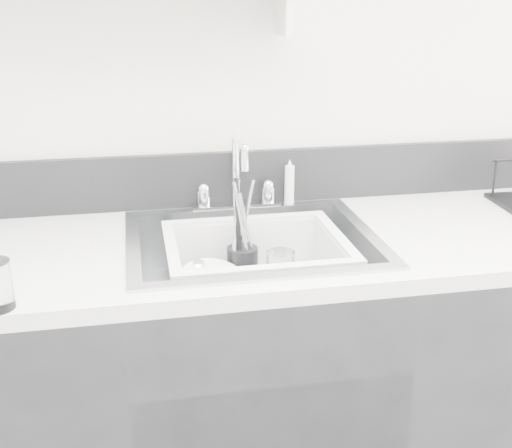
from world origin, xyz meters
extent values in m
cube|color=silver|center=(0.00, 1.49, 1.30)|extent=(3.50, 0.02, 2.60)
cube|color=black|center=(0.00, 1.19, 0.44)|extent=(3.20, 0.62, 0.88)
cube|color=white|center=(0.00, 1.19, 0.90)|extent=(3.20, 0.62, 0.04)
cube|color=black|center=(0.00, 1.49, 1.00)|extent=(3.20, 0.02, 0.16)
cube|color=silver|center=(0.00, 1.44, 0.93)|extent=(0.26, 0.06, 0.02)
cylinder|color=silver|center=(-0.10, 1.44, 0.96)|extent=(0.04, 0.04, 0.05)
cylinder|color=silver|center=(0.10, 1.44, 0.96)|extent=(0.04, 0.04, 0.05)
cylinder|color=silver|center=(0.00, 1.44, 1.03)|extent=(0.02, 0.02, 0.20)
cylinder|color=silver|center=(0.00, 1.37, 1.14)|extent=(0.02, 0.15, 0.02)
cylinder|color=white|center=(0.16, 1.44, 0.99)|extent=(0.03, 0.03, 0.14)
cube|color=silver|center=(0.13, 1.42, 1.46)|extent=(0.02, 0.14, 0.10)
cylinder|color=white|center=(-0.10, 1.15, 0.77)|extent=(0.21, 0.21, 0.01)
cylinder|color=white|center=(-0.09, 1.16, 0.79)|extent=(0.20, 0.20, 0.01)
cylinder|color=white|center=(-0.11, 1.15, 0.82)|extent=(0.23, 0.23, 0.08)
cylinder|color=black|center=(-0.02, 1.25, 0.82)|extent=(0.08, 0.08, 0.11)
cylinder|color=silver|center=(-0.03, 1.26, 0.91)|extent=(0.01, 0.05, 0.21)
cylinder|color=silver|center=(0.00, 1.25, 0.90)|extent=(0.02, 0.04, 0.19)
cylinder|color=black|center=(-0.03, 1.26, 0.94)|extent=(0.01, 0.06, 0.23)
cylinder|color=white|center=(0.08, 1.20, 0.82)|extent=(0.09, 0.09, 0.11)
imported|color=white|center=(0.07, 1.11, 0.78)|extent=(0.11, 0.11, 0.03)
camera|label=1|loc=(-0.28, -0.32, 1.52)|focal=45.00mm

